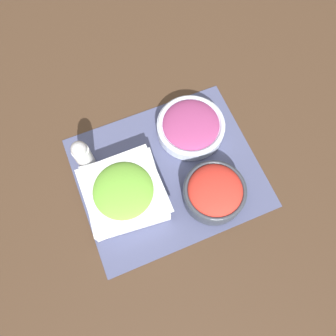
{
  "coord_description": "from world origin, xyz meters",
  "views": [
    {
      "loc": [
        -0.12,
        -0.28,
        0.84
      ],
      "look_at": [
        0.0,
        0.0,
        0.03
      ],
      "focal_mm": 35.0,
      "sensor_mm": 36.0,
      "label": 1
    }
  ],
  "objects_px": {
    "tomato_bowl": "(215,191)",
    "pepper_shaker": "(83,155)",
    "onion_bowl": "(191,126)",
    "lettuce_bowl": "(124,192)"
  },
  "relations": [
    {
      "from": "tomato_bowl",
      "to": "pepper_shaker",
      "type": "bearing_deg",
      "value": 142.23
    },
    {
      "from": "pepper_shaker",
      "to": "tomato_bowl",
      "type": "bearing_deg",
      "value": -37.77
    },
    {
      "from": "onion_bowl",
      "to": "tomato_bowl",
      "type": "xyz_separation_m",
      "value": [
        -0.02,
        -0.2,
        0.01
      ]
    },
    {
      "from": "pepper_shaker",
      "to": "onion_bowl",
      "type": "bearing_deg",
      "value": -3.26
    },
    {
      "from": "lettuce_bowl",
      "to": "pepper_shaker",
      "type": "height_order",
      "value": "pepper_shaker"
    },
    {
      "from": "onion_bowl",
      "to": "tomato_bowl",
      "type": "distance_m",
      "value": 0.2
    },
    {
      "from": "tomato_bowl",
      "to": "pepper_shaker",
      "type": "distance_m",
      "value": 0.35
    },
    {
      "from": "tomato_bowl",
      "to": "pepper_shaker",
      "type": "relative_size",
      "value": 1.43
    },
    {
      "from": "lettuce_bowl",
      "to": "tomato_bowl",
      "type": "relative_size",
      "value": 1.3
    },
    {
      "from": "onion_bowl",
      "to": "pepper_shaker",
      "type": "xyz_separation_m",
      "value": [
        -0.3,
        0.02,
        0.03
      ]
    }
  ]
}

